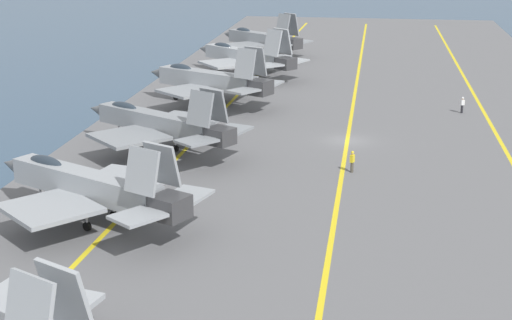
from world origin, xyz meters
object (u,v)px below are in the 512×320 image
parked_jet_fifth (209,80)px  parked_jet_seventh (261,39)px  crew_white_vest (462,104)px  parked_jet_fourth (159,123)px  crew_yellow_vest (352,161)px  parked_jet_sixth (245,56)px  parked_jet_third (89,185)px

parked_jet_fifth → parked_jet_seventh: (32.75, -0.67, -0.35)m
parked_jet_fifth → crew_white_vest: 26.13m
parked_jet_fifth → parked_jet_seventh: 32.76m
parked_jet_fourth → crew_yellow_vest: parked_jet_fourth is taller
parked_jet_sixth → parked_jet_seventh: bearing=1.3°
crew_yellow_vest → parked_jet_fifth: bearing=37.2°
parked_jet_third → crew_yellow_vest: 21.04m
parked_jet_sixth → parked_jet_seventh: 15.91m
parked_jet_fourth → crew_yellow_vest: 16.51m
parked_jet_fourth → crew_yellow_vest: bearing=-99.8°
parked_jet_fifth → parked_jet_seventh: bearing=-1.2°
parked_jet_fourth → crew_white_vest: bearing=-54.9°
parked_jet_sixth → crew_yellow_vest: parked_jet_sixth is taller
parked_jet_seventh → crew_yellow_vest: size_ratio=8.39×
crew_white_vest → crew_yellow_vest: bearing=154.3°
parked_jet_third → parked_jet_seventh: (66.75, -1.21, -0.15)m
parked_jet_third → parked_jet_seventh: bearing=-1.0°
parked_jet_fourth → crew_white_vest: size_ratio=9.59×
parked_jet_third → crew_white_vest: parked_jet_third is taller
crew_yellow_vest → parked_jet_fourth: bearing=80.2°
parked_jet_sixth → parked_jet_third: bearing=178.2°
parked_jet_third → crew_white_vest: bearing=-37.5°
parked_jet_seventh → crew_white_vest: 40.95m
parked_jet_sixth → parked_jet_seventh: parked_jet_sixth is taller
parked_jet_sixth → parked_jet_fourth: bearing=177.6°
parked_jet_fifth → parked_jet_sixth: size_ratio=0.99×
parked_jet_fourth → crew_yellow_vest: size_ratio=9.27×
parked_jet_fifth → crew_yellow_vest: (-20.78, -15.74, -1.79)m
parked_jet_seventh → crew_yellow_vest: parked_jet_seventh is taller
parked_jet_seventh → parked_jet_sixth: bearing=-178.7°
crew_yellow_vest → crew_white_vest: bearing=-25.7°
parked_jet_fourth → crew_white_vest: (18.65, -26.50, -1.71)m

